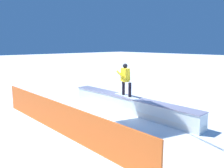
% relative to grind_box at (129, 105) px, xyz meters
% --- Properties ---
extents(ground_plane, '(120.00, 120.00, 0.00)m').
position_rel_grind_box_xyz_m(ground_plane, '(0.00, 0.00, -0.33)').
color(ground_plane, white).
extents(grind_box, '(7.20, 0.75, 0.73)m').
position_rel_grind_box_xyz_m(grind_box, '(0.00, 0.00, 0.00)').
color(grind_box, white).
rests_on(grind_box, ground_plane).
extents(snowboarder, '(1.62, 0.60, 1.51)m').
position_rel_grind_box_xyz_m(snowboarder, '(0.25, -0.02, 1.22)').
color(snowboarder, silver).
rests_on(snowboarder, grind_box).
extents(safety_fence, '(8.77, 0.17, 1.11)m').
position_rel_grind_box_xyz_m(safety_fence, '(0.00, 3.66, 0.22)').
color(safety_fence, orange).
rests_on(safety_fence, ground_plane).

